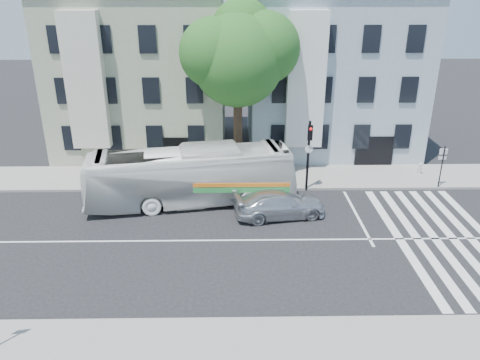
{
  "coord_description": "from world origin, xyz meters",
  "views": [
    {
      "loc": [
        -0.32,
        -20.28,
        11.83
      ],
      "look_at": [
        0.03,
        2.04,
        2.4
      ],
      "focal_mm": 35.0,
      "sensor_mm": 36.0,
      "label": 1
    }
  ],
  "objects_px": {
    "bus": "(191,176)",
    "traffic_signal": "(309,147)",
    "fire_hydrant": "(420,168)",
    "sedan": "(280,204)"
  },
  "relations": [
    {
      "from": "bus",
      "to": "fire_hydrant",
      "type": "relative_size",
      "value": 15.65
    },
    {
      "from": "bus",
      "to": "traffic_signal",
      "type": "distance_m",
      "value": 7.2
    },
    {
      "from": "traffic_signal",
      "to": "sedan",
      "type": "bearing_deg",
      "value": -108.39
    },
    {
      "from": "traffic_signal",
      "to": "fire_hydrant",
      "type": "xyz_separation_m",
      "value": [
        7.86,
        2.35,
        -2.31
      ]
    },
    {
      "from": "bus",
      "to": "traffic_signal",
      "type": "relative_size",
      "value": 2.7
    },
    {
      "from": "traffic_signal",
      "to": "fire_hydrant",
      "type": "distance_m",
      "value": 8.52
    },
    {
      "from": "sedan",
      "to": "traffic_signal",
      "type": "bearing_deg",
      "value": -40.41
    },
    {
      "from": "sedan",
      "to": "traffic_signal",
      "type": "relative_size",
      "value": 1.12
    },
    {
      "from": "sedan",
      "to": "fire_hydrant",
      "type": "bearing_deg",
      "value": -69.81
    },
    {
      "from": "bus",
      "to": "sedan",
      "type": "xyz_separation_m",
      "value": [
        4.97,
        -1.85,
        -0.94
      ]
    }
  ]
}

